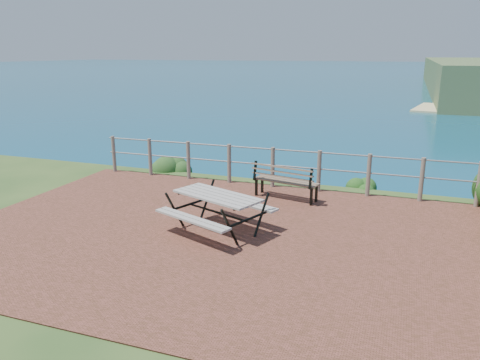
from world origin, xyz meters
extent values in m
cube|color=brown|center=(0.00, 0.00, 0.00)|extent=(10.00, 7.00, 0.12)
plane|color=#125D70|center=(0.00, 200.00, 0.00)|extent=(1200.00, 1200.00, 0.00)
cylinder|color=#6B5B4C|center=(-4.60, 3.35, 0.52)|extent=(0.10, 0.10, 1.00)
cylinder|color=#6B5B4C|center=(-3.45, 3.35, 0.52)|extent=(0.10, 0.10, 1.00)
cylinder|color=#6B5B4C|center=(-2.30, 3.35, 0.52)|extent=(0.10, 0.10, 1.00)
cylinder|color=#6B5B4C|center=(-1.15, 3.35, 0.52)|extent=(0.10, 0.10, 1.00)
cylinder|color=#6B5B4C|center=(0.00, 3.35, 0.52)|extent=(0.10, 0.10, 1.00)
cylinder|color=#6B5B4C|center=(1.15, 3.35, 0.52)|extent=(0.10, 0.10, 1.00)
cylinder|color=#6B5B4C|center=(2.30, 3.35, 0.52)|extent=(0.10, 0.10, 1.00)
cylinder|color=#6B5B4C|center=(3.45, 3.35, 0.52)|extent=(0.10, 0.10, 1.00)
cylinder|color=#6B5B4C|center=(4.60, 3.35, 0.52)|extent=(0.10, 0.10, 1.00)
cylinder|color=slate|center=(0.00, 3.35, 0.97)|extent=(9.40, 0.04, 0.04)
cylinder|color=slate|center=(0.00, 3.35, 0.57)|extent=(9.40, 0.04, 0.04)
cube|color=gray|center=(-0.15, 0.13, 0.71)|extent=(1.83, 1.27, 0.04)
cube|color=gray|center=(-0.15, 0.13, 0.43)|extent=(1.66, 0.85, 0.04)
cube|color=gray|center=(-0.15, 0.13, 0.43)|extent=(1.66, 0.85, 0.04)
cylinder|color=black|center=(-0.15, 0.13, 0.39)|extent=(1.37, 0.57, 0.04)
cube|color=brown|center=(0.56, 2.50, 0.43)|extent=(1.54, 0.68, 0.03)
cube|color=brown|center=(0.56, 2.50, 0.69)|extent=(1.49, 0.43, 0.34)
cube|color=black|center=(0.56, 2.50, 0.23)|extent=(0.06, 0.06, 0.41)
cube|color=black|center=(0.56, 2.50, 0.23)|extent=(0.06, 0.06, 0.41)
cube|color=black|center=(0.56, 2.50, 0.23)|extent=(0.06, 0.06, 0.41)
cube|color=black|center=(0.56, 2.50, 0.23)|extent=(0.06, 0.06, 0.41)
ellipsoid|color=#1B491B|center=(-3.21, 4.19, 0.00)|extent=(0.83, 0.83, 0.59)
ellipsoid|color=#144214|center=(2.16, 4.27, 0.00)|extent=(0.67, 0.67, 0.37)
camera|label=1|loc=(3.02, -7.47, 3.27)|focal=35.00mm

